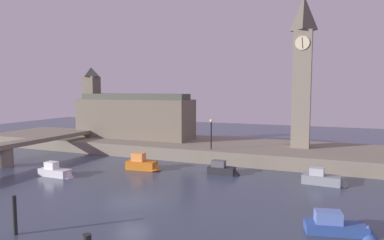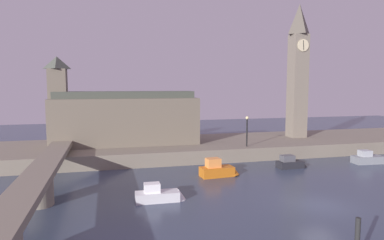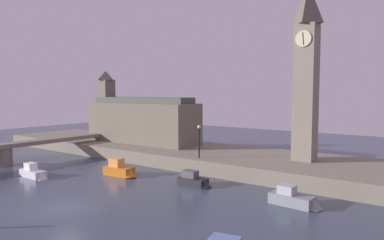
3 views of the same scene
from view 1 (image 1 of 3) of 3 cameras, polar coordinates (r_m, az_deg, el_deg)
ground_plane at (r=26.35m, az=-10.05°, el=-13.38°), size 120.00×120.00×0.00m
far_embankment at (r=43.91m, az=3.91°, el=-4.80°), size 70.00×12.00×1.50m
clock_tower at (r=41.90m, az=18.08°, el=7.98°), size 2.26×2.31×17.53m
parliament_hall at (r=49.24m, az=-10.15°, el=0.75°), size 16.92×5.11×10.14m
bridge_span at (r=42.00m, az=-29.12°, el=-4.36°), size 2.03×30.42×2.50m
streetlamp at (r=38.79m, az=3.24°, el=-1.73°), size 0.36×0.36×3.46m
mooring_post_left at (r=22.59m, az=-27.68°, el=-14.01°), size 0.24×0.24×2.30m
boat_patrol_orange at (r=35.95m, az=-8.12°, el=-7.33°), size 3.84×1.71×1.72m
boat_ferry_white at (r=35.40m, az=-21.77°, el=-8.07°), size 3.74×1.26×1.38m
boat_cruiser_grey at (r=32.41m, az=21.50°, el=-9.19°), size 3.93×1.67×1.45m
boat_barge_dark at (r=33.92m, az=5.37°, el=-8.26°), size 3.23×1.34×1.32m
boat_tour_blue at (r=22.34m, az=24.00°, el=-16.11°), size 4.24×2.03×1.37m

